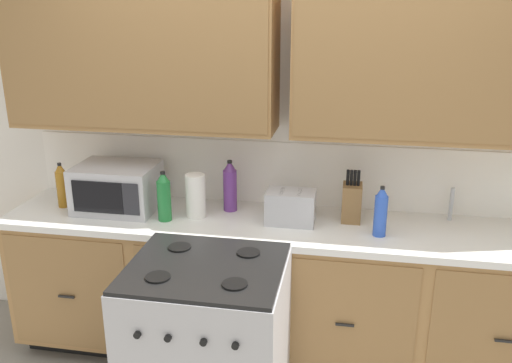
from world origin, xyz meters
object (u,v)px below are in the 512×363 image
bottle_amber (62,186)px  microwave (117,188)px  knife_block (352,202)px  bottle_green (164,197)px  stove_range (208,348)px  paper_towel_roll (196,196)px  bottle_violet (230,186)px  toaster (291,207)px  bottle_blue (381,212)px

bottle_amber → microwave: bearing=3.5°
knife_block → bottle_amber: 1.76m
microwave → bottle_green: (0.34, -0.11, 0.00)m
stove_range → microwave: size_ratio=1.98×
knife_block → stove_range: bearing=-132.8°
paper_towel_roll → bottle_violet: size_ratio=0.82×
stove_range → toaster: size_ratio=3.39×
stove_range → bottle_blue: bottle_blue is taller
bottle_amber → toaster: bearing=0.0°
toaster → bottle_violet: bottle_violet is taller
knife_block → bottle_blue: knife_block is taller
toaster → bottle_amber: bearing=-180.0°
bottle_green → bottle_blue: bottle_green is taller
stove_range → bottle_violet: bearing=93.9°
stove_range → toaster: 0.90m
stove_range → bottle_amber: 1.39m
knife_block → bottle_violet: 0.73m
paper_towel_roll → bottle_amber: (-0.86, 0.01, 0.01)m
paper_towel_roll → bottle_amber: size_ratio=0.92×
stove_range → bottle_amber: (-1.08, 0.64, 0.59)m
knife_block → bottle_blue: size_ratio=1.09×
bottle_violet → stove_range: bearing=-86.1°
paper_towel_roll → bottle_amber: 0.86m
stove_range → toaster: (0.33, 0.64, 0.55)m
stove_range → bottle_amber: bearing=149.6°
paper_towel_roll → bottle_blue: bottle_blue is taller
bottle_violet → bottle_green: bottle_violet is taller
bottle_violet → bottle_green: 0.41m
toaster → knife_block: size_ratio=0.90×
bottle_blue → bottle_violet: bearing=166.0°
stove_range → knife_block: knife_block is taller
microwave → bottle_blue: (1.56, -0.11, -0.00)m
toaster → bottle_green: size_ratio=0.94×
toaster → bottle_amber: (-1.42, -0.00, 0.04)m
bottle_violet → bottle_blue: 0.91m
knife_block → bottle_violet: size_ratio=0.98×
bottle_violet → microwave: bearing=-171.0°
toaster → microwave: bearing=178.9°
microwave → bottle_blue: size_ratio=1.69×
bottle_amber → bottle_green: bearing=-7.6°
stove_range → bottle_amber: size_ratio=3.36×
knife_block → bottle_green: (-1.07, -0.19, 0.03)m
microwave → paper_towel_roll: 0.50m
microwave → knife_block: 1.41m
paper_towel_roll → bottle_green: bottle_green is taller
microwave → bottle_amber: bottle_amber is taller
paper_towel_roll → bottle_amber: bottle_amber is taller
stove_range → microwave: microwave is taller
microwave → bottle_green: size_ratio=1.62×
knife_block → bottle_green: bearing=-170.0°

